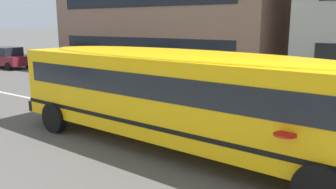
% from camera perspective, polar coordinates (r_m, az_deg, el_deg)
% --- Properties ---
extents(ground_plane, '(400.00, 400.00, 0.00)m').
position_cam_1_polar(ground_plane, '(10.79, 9.43, -7.12)').
color(ground_plane, '#54514F').
extents(sidewalk_far, '(120.00, 3.00, 0.01)m').
position_cam_1_polar(sidewalk_far, '(18.40, 20.55, 0.19)').
color(sidewalk_far, gray).
rests_on(sidewalk_far, ground_plane).
extents(lane_centreline, '(110.00, 0.16, 0.01)m').
position_cam_1_polar(lane_centreline, '(10.79, 9.43, -7.11)').
color(lane_centreline, silver).
rests_on(lane_centreline, ground_plane).
extents(school_bus, '(12.51, 3.24, 2.78)m').
position_cam_1_polar(school_bus, '(9.25, 2.93, 0.45)').
color(school_bus, yellow).
rests_on(school_bus, ground_plane).
extents(parked_car_maroon_past_driveway, '(3.94, 1.96, 1.64)m').
position_cam_1_polar(parked_car_maroon_past_driveway, '(29.71, -25.17, 5.62)').
color(parked_car_maroon_past_driveway, maroon).
rests_on(parked_car_maroon_past_driveway, ground_plane).
extents(parked_car_green_far_corner, '(3.95, 1.98, 1.64)m').
position_cam_1_polar(parked_car_green_far_corner, '(22.65, -13.30, 4.83)').
color(parked_car_green_far_corner, '#236038').
rests_on(parked_car_green_far_corner, ground_plane).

